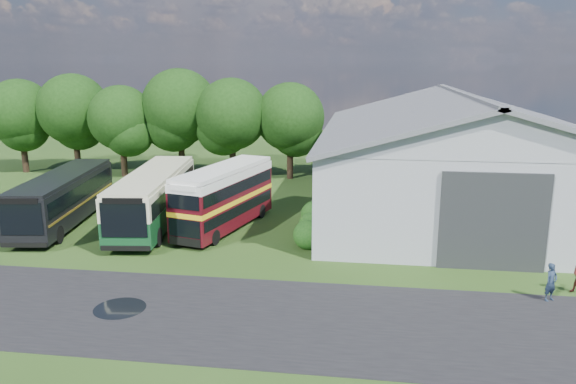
# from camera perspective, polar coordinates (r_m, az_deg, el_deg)

# --- Properties ---
(ground) EXTENTS (120.00, 120.00, 0.00)m
(ground) POSITION_cam_1_polar(r_m,az_deg,el_deg) (27.40, -11.20, -9.10)
(ground) COLOR #1F3811
(ground) RESTS_ON ground
(asphalt_road) EXTENTS (60.00, 8.00, 0.02)m
(asphalt_road) POSITION_cam_1_polar(r_m,az_deg,el_deg) (23.95, -6.64, -12.34)
(asphalt_road) COLOR black
(asphalt_road) RESTS_ON ground
(puddle) EXTENTS (2.20, 2.20, 0.01)m
(puddle) POSITION_cam_1_polar(r_m,az_deg,el_deg) (25.40, -16.71, -11.29)
(puddle) COLOR black
(puddle) RESTS_ON ground
(storage_shed) EXTENTS (18.80, 24.80, 8.15)m
(storage_shed) POSITION_cam_1_polar(r_m,az_deg,el_deg) (40.79, 16.92, 4.05)
(storage_shed) COLOR gray
(storage_shed) RESTS_ON ground
(tree_far_left) EXTENTS (6.12, 6.12, 8.64)m
(tree_far_left) POSITION_cam_1_polar(r_m,az_deg,el_deg) (57.58, -25.58, 7.29)
(tree_far_left) COLOR black
(tree_far_left) RESTS_ON ground
(tree_left_a) EXTENTS (6.46, 6.46, 9.12)m
(tree_left_a) POSITION_cam_1_polar(r_m,az_deg,el_deg) (55.40, -20.97, 7.84)
(tree_left_a) COLOR black
(tree_left_a) RESTS_ON ground
(tree_left_b) EXTENTS (5.78, 5.78, 8.16)m
(tree_left_b) POSITION_cam_1_polar(r_m,az_deg,el_deg) (52.32, -16.60, 7.21)
(tree_left_b) COLOR black
(tree_left_b) RESTS_ON ground
(tree_mid) EXTENTS (6.80, 6.80, 9.60)m
(tree_mid) POSITION_cam_1_polar(r_m,az_deg,el_deg) (51.59, -10.95, 8.48)
(tree_mid) COLOR black
(tree_mid) RESTS_ON ground
(tree_right_a) EXTENTS (6.26, 6.26, 8.83)m
(tree_right_a) POSITION_cam_1_polar(r_m,az_deg,el_deg) (49.27, -5.74, 7.85)
(tree_right_a) COLOR black
(tree_right_a) RESTS_ON ground
(tree_right_b) EXTENTS (5.98, 5.98, 8.45)m
(tree_right_b) POSITION_cam_1_polar(r_m,az_deg,el_deg) (49.14, 0.21, 7.61)
(tree_right_b) COLOR black
(tree_right_b) RESTS_ON ground
(shrub_front) EXTENTS (1.70, 1.70, 1.70)m
(shrub_front) POSITION_cam_1_polar(r_m,az_deg,el_deg) (31.73, 2.06, -5.69)
(shrub_front) COLOR #194714
(shrub_front) RESTS_ON ground
(shrub_mid) EXTENTS (1.60, 1.60, 1.60)m
(shrub_mid) POSITION_cam_1_polar(r_m,az_deg,el_deg) (33.62, 2.42, -4.59)
(shrub_mid) COLOR #194714
(shrub_mid) RESTS_ON ground
(shrub_back) EXTENTS (1.80, 1.80, 1.80)m
(shrub_back) POSITION_cam_1_polar(r_m,az_deg,el_deg) (35.52, 2.74, -3.60)
(shrub_back) COLOR #194714
(shrub_back) RESTS_ON ground
(bus_green_single) EXTENTS (4.27, 12.60, 3.41)m
(bus_green_single) POSITION_cam_1_polar(r_m,az_deg,el_deg) (36.65, -13.47, -0.49)
(bus_green_single) COLOR black
(bus_green_single) RESTS_ON ground
(bus_maroon_double) EXTENTS (4.57, 9.42, 3.92)m
(bus_maroon_double) POSITION_cam_1_polar(r_m,az_deg,el_deg) (34.98, -6.47, -0.61)
(bus_maroon_double) COLOR black
(bus_maroon_double) RESTS_ON ground
(bus_dark_single) EXTENTS (4.29, 11.93, 3.22)m
(bus_dark_single) POSITION_cam_1_polar(r_m,az_deg,el_deg) (38.70, -21.83, -0.52)
(bus_dark_single) COLOR black
(bus_dark_single) RESTS_ON ground
(visitor_a) EXTENTS (0.74, 0.69, 1.71)m
(visitor_a) POSITION_cam_1_polar(r_m,az_deg,el_deg) (27.31, 25.16, -8.32)
(visitor_a) COLOR #1C2B3F
(visitor_a) RESTS_ON ground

